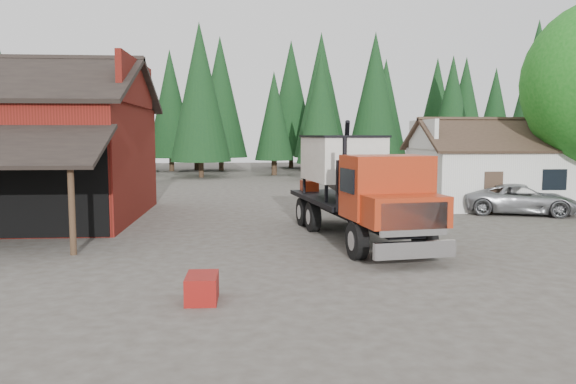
{
  "coord_description": "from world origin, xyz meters",
  "views": [
    {
      "loc": [
        -0.29,
        -15.58,
        3.73
      ],
      "look_at": [
        1.21,
        3.25,
        1.8
      ],
      "focal_mm": 35.0,
      "sensor_mm": 36.0,
      "label": 1
    }
  ],
  "objects": [
    {
      "name": "ground",
      "position": [
        0.0,
        0.0,
        0.0
      ],
      "size": [
        120.0,
        120.0,
        0.0
      ],
      "primitive_type": "plane",
      "color": "#443D35",
      "rests_on": "ground"
    },
    {
      "name": "farmhouse",
      "position": [
        13.0,
        13.0,
        1.67
      ],
      "size": [
        8.6,
        6.42,
        4.65
      ],
      "color": "silver",
      "rests_on": "ground"
    },
    {
      "name": "conifer_backdrop",
      "position": [
        0.0,
        42.0,
        0.0
      ],
      "size": [
        76.0,
        16.0,
        16.0
      ],
      "primitive_type": null,
      "color": "black",
      "rests_on": "ground"
    },
    {
      "name": "near_pine_b",
      "position": [
        6.0,
        30.0,
        5.89
      ],
      "size": [
        3.96,
        3.96,
        10.4
      ],
      "color": "#382619",
      "rests_on": "ground"
    },
    {
      "name": "near_pine_c",
      "position": [
        22.0,
        26.0,
        6.89
      ],
      "size": [
        4.84,
        4.84,
        12.4
      ],
      "color": "#382619",
      "rests_on": "ground"
    },
    {
      "name": "near_pine_d",
      "position": [
        -4.0,
        34.0,
        7.39
      ],
      "size": [
        5.28,
        5.28,
        13.4
      ],
      "color": "#382619",
      "rests_on": "ground"
    },
    {
      "name": "feed_truck",
      "position": [
        3.72,
        4.03,
        2.01
      ],
      "size": [
        3.88,
        9.8,
        4.3
      ],
      "rotation": [
        0.0,
        0.0,
        0.14
      ],
      "color": "black",
      "rests_on": "ground"
    },
    {
      "name": "silver_car",
      "position": [
        12.73,
        9.67,
        0.71
      ],
      "size": [
        5.63,
        3.9,
        1.43
      ],
      "primitive_type": "imported",
      "rotation": [
        0.0,
        0.0,
        1.24
      ],
      "color": "#96989D",
      "rests_on": "ground"
    },
    {
      "name": "equip_box",
      "position": [
        -1.24,
        -3.13,
        0.3
      ],
      "size": [
        0.71,
        1.11,
        0.6
      ],
      "primitive_type": "cube",
      "rotation": [
        0.0,
        0.0,
        -0.01
      ],
      "color": "maroon",
      "rests_on": "ground"
    }
  ]
}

